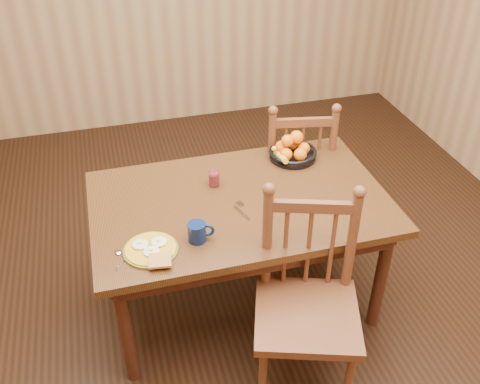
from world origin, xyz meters
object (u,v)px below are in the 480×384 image
object	(u,v)px
breakfast_plate	(151,250)
coffee_mug	(198,232)
dining_table	(240,212)
chair_far	(295,170)
fruit_bowl	(292,150)
chair_near	(307,305)

from	to	relation	value
breakfast_plate	coffee_mug	xyz separation A→B (m)	(0.23, 0.02, 0.04)
dining_table	chair_far	size ratio (longest dim) A/B	1.55
chair_far	coffee_mug	size ratio (longest dim) A/B	7.70
breakfast_plate	fruit_bowl	bearing A→B (deg)	33.83
chair_far	breakfast_plate	distance (m)	1.39
breakfast_plate	fruit_bowl	distance (m)	1.13
chair_near	fruit_bowl	xyz separation A→B (m)	(0.26, 0.96, 0.27)
dining_table	chair_near	xyz separation A→B (m)	(0.16, -0.63, -0.14)
dining_table	coffee_mug	bearing A→B (deg)	-136.66
chair_near	coffee_mug	world-z (taller)	chair_near
chair_near	coffee_mug	xyz separation A→B (m)	(-0.45, 0.36, 0.27)
breakfast_plate	dining_table	bearing A→B (deg)	29.59
coffee_mug	breakfast_plate	bearing A→B (deg)	-173.92
dining_table	coffee_mug	distance (m)	0.42
chair_near	dining_table	bearing A→B (deg)	122.97
coffee_mug	chair_far	bearing A→B (deg)	44.96
chair_far	breakfast_plate	size ratio (longest dim) A/B	3.51
dining_table	chair_near	bearing A→B (deg)	-75.56
coffee_mug	fruit_bowl	bearing A→B (deg)	40.58
dining_table	fruit_bowl	xyz separation A→B (m)	(0.42, 0.33, 0.14)
chair_near	coffee_mug	distance (m)	0.63
chair_near	breakfast_plate	size ratio (longest dim) A/B	3.70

